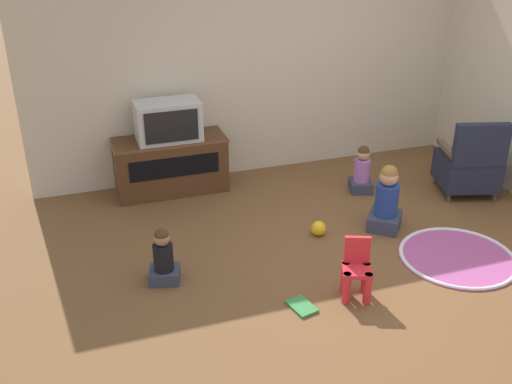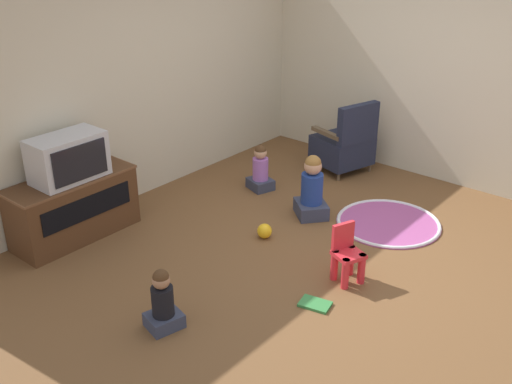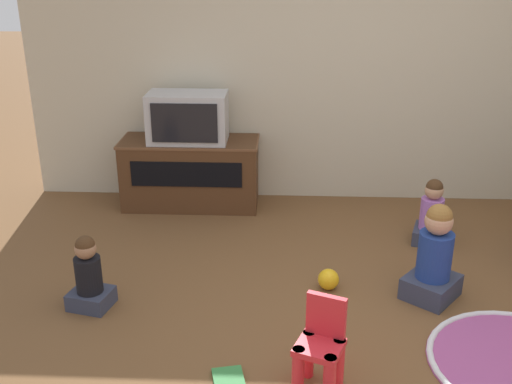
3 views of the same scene
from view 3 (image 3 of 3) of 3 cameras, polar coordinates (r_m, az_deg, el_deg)
ground_plane at (r=3.93m, az=11.79°, el=-12.84°), size 30.00×30.00×0.00m
wall_back at (r=5.56m, az=5.68°, el=12.60°), size 5.30×0.12×2.65m
tv_cabinet at (r=5.55m, az=-6.24°, el=1.93°), size 1.25×0.50×0.63m
television at (r=5.37m, az=-6.52°, el=7.07°), size 0.70×0.40×0.44m
yellow_kid_chair at (r=3.33m, az=6.14°, el=-14.87°), size 0.31×0.30×0.53m
child_watching_left at (r=4.13m, az=-15.64°, el=-7.76°), size 0.31×0.29×0.52m
child_watching_center at (r=5.03m, az=16.35°, el=-2.15°), size 0.32×0.34×0.55m
child_watching_right at (r=4.22m, az=16.62°, el=-6.06°), size 0.46×0.47×0.69m
toy_ball at (r=4.28m, az=6.91°, el=-8.25°), size 0.15×0.15×0.15m
book at (r=3.45m, az=-2.56°, el=-17.69°), size 0.22×0.28×0.02m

